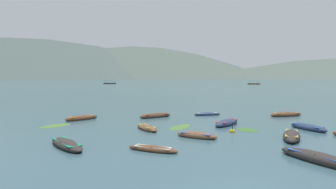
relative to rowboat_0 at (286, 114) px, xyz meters
The scene contains 22 objects.
ground_plane 1479.04m from the rowboat_0, 90.40° to the left, with size 6000.00×6000.00×0.00m, color #385660.
mountain_1 1965.10m from the rowboat_0, 109.34° to the left, with size 2374.26×2374.26×572.73m, color #4C5B56.
mountain_2 1595.08m from the rowboat_0, 95.83° to the left, with size 1591.86×1591.86×482.71m, color #56665B.
mountain_3 2009.07m from the rowboat_0, 71.34° to the left, with size 2133.39×2133.39×521.01m, color #56665B.
rowboat_0 is the anchor object (origin of this frame).
rowboat_1 9.71m from the rowboat_0, 144.11° to the right, with size 3.33×3.92×0.63m.
rowboat_2 17.33m from the rowboat_0, 108.40° to the right, with size 3.09×4.25×0.63m.
rowboat_4 8.80m from the rowboat_0, behind, with size 3.27×1.50×0.39m.
rowboat_5 7.96m from the rowboat_0, 101.21° to the right, with size 2.28×3.62×0.57m.
rowboat_6 23.77m from the rowboat_0, 145.18° to the right, with size 3.63×3.93×0.53m.
rowboat_7 16.98m from the rowboat_0, 152.02° to the right, with size 2.46×3.24×0.48m.
rowboat_8 15.58m from the rowboat_0, 135.63° to the right, with size 3.20×2.34×0.52m.
rowboat_9 20.17m from the rowboat_0, 134.24° to the right, with size 3.25×1.93×0.38m.
rowboat_11 22.37m from the rowboat_0, behind, with size 3.22×3.22×0.60m.
rowboat_12 14.73m from the rowboat_0, behind, with size 3.76×2.91×0.59m.
rowboat_13 12.05m from the rowboat_0, 111.71° to the right, with size 2.69×4.09×0.66m.
ferry_0 175.91m from the rowboat_0, 109.35° to the left, with size 9.52×6.35×2.54m.
ferry_1 159.41m from the rowboat_0, 73.85° to the left, with size 8.43×3.99×2.54m.
mooring_buoy 12.20m from the rowboat_0, 131.94° to the right, with size 0.39×0.39×0.93m.
weed_patch_1 10.54m from the rowboat_0, 129.53° to the right, with size 1.60×2.02×0.14m, color #38662D.
weed_patch_2 14.01m from the rowboat_0, 150.31° to the right, with size 3.28×1.37×0.14m, color #477033.
weed_patch_4 24.22m from the rowboat_0, 164.68° to the right, with size 2.92×1.60×0.14m, color #477033.
Camera 1 is at (-2.66, -8.77, 4.28)m, focal length 28.30 mm.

